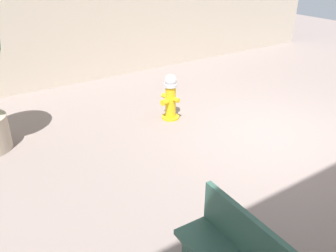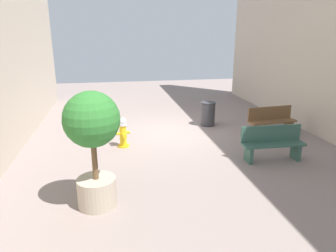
# 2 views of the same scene
# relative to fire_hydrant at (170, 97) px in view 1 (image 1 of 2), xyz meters

# --- Properties ---
(ground_plane) EXTENTS (23.40, 23.40, 0.00)m
(ground_plane) POSITION_rel_fire_hydrant_xyz_m (-1.73, -1.15, -0.46)
(ground_plane) COLOR gray
(fire_hydrant) EXTENTS (0.44, 0.42, 0.92)m
(fire_hydrant) POSITION_rel_fire_hydrant_xyz_m (0.00, 0.00, 0.00)
(fire_hydrant) COLOR gold
(fire_hydrant) RESTS_ON ground_plane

